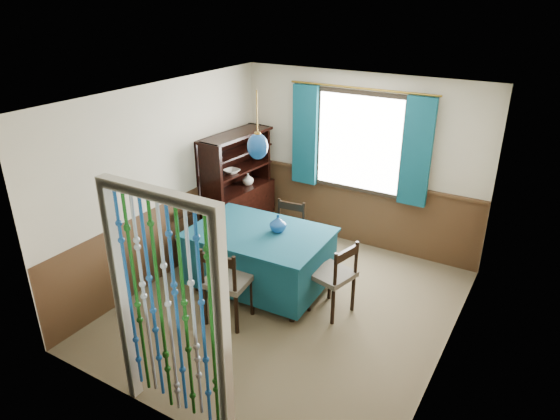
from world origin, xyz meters
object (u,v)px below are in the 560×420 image
Objects in this scene: chair_right at (334,276)px; vase_table at (278,224)px; pendant_lamp at (258,146)px; vase_sideboard at (248,178)px; dining_table at (260,256)px; bowl_shelf at (232,171)px; sideboard at (238,203)px; chair_near at (226,282)px; chair_left at (195,237)px; chair_far at (287,233)px.

chair_right is 4.68× the size of vase_table.
pendant_lamp is 1.84m from vase_sideboard.
bowl_shelf is (-0.99, 0.82, 0.69)m from dining_table.
sideboard is 0.40m from vase_sideboard.
chair_left is at bearing 137.51° from chair_near.
sideboard is 6.89× the size of bowl_shelf.
chair_far is 1.15× the size of pendant_lamp.
dining_table is at bearing -50.90° from vase_sideboard.
dining_table is 1.47m from sideboard.
vase_table is at bearing -30.67° from bowl_shelf.
chair_far is at bearing 91.93° from pendant_lamp.
vase_sideboard is at bearing 90.00° from bowl_shelf.
chair_right is at bearing 0.82° from pendant_lamp.
sideboard reaches higher than chair_left.
pendant_lamp is (-0.05, 0.76, 1.36)m from chair_near.
chair_near is 1.08× the size of chair_far.
vase_sideboard reaches higher than chair_left.
sideboard is at bearing 135.86° from pendant_lamp.
pendant_lamp is at bearing -168.15° from dining_table.
chair_near is at bearing 143.09° from chair_right.
dining_table is 1.91× the size of chair_far.
sideboard is at bearing 107.13° from bowl_shelf.
chair_right is at bearing 32.08° from chair_near.
vase_table is (0.19, 0.13, -0.98)m from pendant_lamp.
vase_sideboard reaches higher than chair_near.
vase_sideboard is at bearing 110.70° from chair_near.
pendant_lamp reaches higher than chair_left.
chair_left is 2.04m from chair_right.
vase_table is at bearing -31.15° from sideboard.
pendant_lamp reaches higher than dining_table.
chair_left is at bearing 179.36° from pendant_lamp.
chair_left is at bearing 28.68° from chair_far.
vase_sideboard is (0.06, 0.20, 0.34)m from sideboard.
vase_sideboard is (-2.00, 1.20, 0.43)m from chair_right.
dining_table is 1.01m from chair_right.
chair_far reaches higher than dining_table.
chair_right is at bearing 98.73° from chair_left.
chair_right is 3.85× the size of bowl_shelf.
chair_left is 1.76m from pendant_lamp.
vase_table reaches higher than chair_far.
bowl_shelf reaches higher than chair_right.
vase_sideboard is (0.05, 1.21, 0.46)m from chair_left.
chair_near is 1.13× the size of chair_left.
chair_near is 1.34m from chair_left.
bowl_shelf is (-2.00, 0.81, 0.66)m from chair_right.
bowl_shelf reaches higher than vase_table.
chair_near reaches higher than chair_far.
chair_near is 2.00m from bowl_shelf.
chair_right is at bearing 140.54° from chair_far.
chair_near is 1.06× the size of chair_right.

